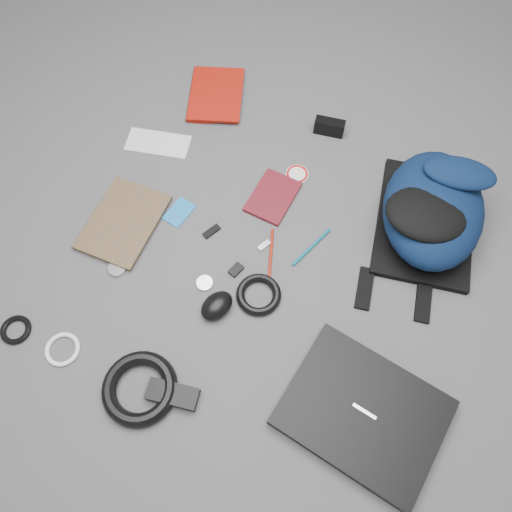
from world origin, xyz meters
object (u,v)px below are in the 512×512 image
at_px(compact_camera, 329,127).
at_px(mouse, 217,306).
at_px(backpack, 433,209).
at_px(dvd_case, 273,197).
at_px(laptop, 363,413).
at_px(comic_book, 95,212).
at_px(textbook_red, 190,94).
at_px(power_brick, 173,394).

xyz_separation_m(compact_camera, mouse, (-0.02, -0.69, -0.00)).
distance_m(backpack, dvd_case, 0.46).
distance_m(laptop, dvd_case, 0.66).
distance_m(comic_book, mouse, 0.48).
bearing_deg(textbook_red, compact_camera, -14.86).
relative_size(laptop, textbook_red, 1.58).
distance_m(dvd_case, mouse, 0.39).
bearing_deg(dvd_case, textbook_red, 151.82).
bearing_deg(mouse, backpack, 69.00).
xyz_separation_m(laptop, power_brick, (-0.43, -0.18, -0.00)).
distance_m(laptop, comic_book, 0.93).
height_order(backpack, laptop, backpack).
xyz_separation_m(dvd_case, mouse, (0.03, -0.39, 0.02)).
xyz_separation_m(textbook_red, power_brick, (0.47, -0.87, 0.00)).
bearing_deg(textbook_red, power_brick, -85.45).
bearing_deg(backpack, comic_book, -168.96).
distance_m(dvd_case, power_brick, 0.64).
xyz_separation_m(comic_book, dvd_case, (0.44, 0.29, -0.00)).
height_order(comic_book, power_brick, power_brick).
bearing_deg(power_brick, compact_camera, 75.69).
distance_m(laptop, mouse, 0.46).
bearing_deg(textbook_red, mouse, -77.54).
bearing_deg(comic_book, dvd_case, 28.31).
distance_m(backpack, mouse, 0.65).
height_order(textbook_red, comic_book, textbook_red).
bearing_deg(laptop, backpack, 98.95).
bearing_deg(mouse, comic_book, -173.68).
relative_size(backpack, textbook_red, 1.82).
distance_m(compact_camera, power_brick, 0.94).
bearing_deg(compact_camera, power_brick, -103.30).
xyz_separation_m(textbook_red, dvd_case, (0.43, -0.23, -0.01)).
bearing_deg(power_brick, dvd_case, 79.80).
xyz_separation_m(backpack, mouse, (-0.41, -0.51, -0.06)).
bearing_deg(backpack, compact_camera, 140.29).
xyz_separation_m(dvd_case, compact_camera, (0.05, 0.31, 0.02)).
relative_size(backpack, compact_camera, 4.50).
relative_size(backpack, laptop, 1.15).
xyz_separation_m(textbook_red, comic_book, (-0.01, -0.52, -0.00)).
xyz_separation_m(backpack, laptop, (0.04, -0.58, -0.07)).
height_order(laptop, comic_book, laptop).
height_order(laptop, textbook_red, laptop).
bearing_deg(power_brick, comic_book, 130.46).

